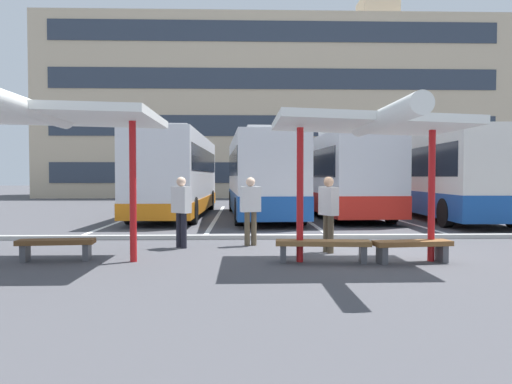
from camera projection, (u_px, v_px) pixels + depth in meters
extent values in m
plane|color=#47474C|center=(351.00, 251.00, 11.35)|extent=(160.00, 160.00, 0.00)
cube|color=#C6B293|center=(271.00, 113.00, 43.35)|extent=(38.36, 10.69, 14.77)
cube|color=#2D3847|center=(275.00, 173.00, 38.15)|extent=(35.29, 0.08, 1.62)
cube|color=#2D3847|center=(275.00, 126.00, 38.03)|extent=(35.29, 0.08, 1.62)
cube|color=#2D3847|center=(275.00, 79.00, 37.91)|extent=(35.29, 0.08, 1.62)
cube|color=#2D3847|center=(275.00, 31.00, 37.79)|extent=(35.29, 0.08, 1.62)
cube|color=#C6B293|center=(377.00, 16.00, 43.33)|extent=(3.20, 3.20, 2.80)
cube|color=silver|center=(178.00, 173.00, 21.34)|extent=(2.66, 10.99, 3.19)
cube|color=orange|center=(178.00, 203.00, 21.39)|extent=(2.70, 11.03, 0.57)
cube|color=black|center=(178.00, 161.00, 21.33)|extent=(2.68, 10.12, 0.95)
cube|color=black|center=(193.00, 167.00, 26.77)|extent=(2.17, 0.12, 1.92)
cube|color=silver|center=(172.00, 130.00, 19.92)|extent=(1.52, 2.23, 0.36)
cylinder|color=black|center=(168.00, 200.00, 25.25)|extent=(0.32, 1.01, 1.00)
cylinder|color=black|center=(211.00, 200.00, 25.27)|extent=(0.32, 1.01, 1.00)
cylinder|color=black|center=(131.00, 211.00, 17.51)|extent=(0.32, 1.01, 1.00)
cylinder|color=black|center=(193.00, 211.00, 17.53)|extent=(0.32, 1.01, 1.00)
cube|color=silver|center=(261.00, 175.00, 20.57)|extent=(2.98, 10.27, 3.05)
cube|color=#194C9E|center=(261.00, 201.00, 20.61)|extent=(3.03, 10.31, 0.82)
cube|color=black|center=(261.00, 164.00, 20.55)|extent=(2.97, 9.46, 1.01)
cube|color=black|center=(252.00, 168.00, 25.58)|extent=(2.15, 0.20, 1.83)
cube|color=silver|center=(264.00, 132.00, 19.25)|extent=(1.58, 2.28, 0.36)
cylinder|color=black|center=(232.00, 201.00, 23.98)|extent=(0.35, 1.01, 1.00)
cylinder|color=black|center=(277.00, 201.00, 24.17)|extent=(0.35, 1.01, 1.00)
cylinder|color=black|center=(239.00, 212.00, 17.06)|extent=(0.35, 1.01, 1.00)
cylinder|color=black|center=(301.00, 211.00, 17.24)|extent=(0.35, 1.01, 1.00)
cube|color=silver|center=(332.00, 175.00, 22.32)|extent=(3.15, 12.26, 3.10)
cube|color=red|center=(332.00, 199.00, 22.36)|extent=(3.19, 12.31, 0.80)
cube|color=black|center=(332.00, 165.00, 22.31)|extent=(3.13, 11.30, 1.12)
cube|color=black|center=(308.00, 169.00, 28.33)|extent=(2.21, 0.20, 1.86)
cube|color=silver|center=(341.00, 134.00, 20.75)|extent=(1.62, 2.28, 0.36)
cylinder|color=black|center=(292.00, 199.00, 26.73)|extent=(0.35, 1.01, 1.00)
cylinder|color=black|center=(333.00, 199.00, 26.92)|extent=(0.35, 1.01, 1.00)
cylinder|color=black|center=(330.00, 210.00, 17.82)|extent=(0.35, 1.01, 1.00)
cylinder|color=black|center=(391.00, 210.00, 18.00)|extent=(0.35, 1.01, 1.00)
cube|color=silver|center=(441.00, 174.00, 19.95)|extent=(2.88, 10.35, 3.15)
cube|color=#194C9E|center=(441.00, 201.00, 19.99)|extent=(2.92, 10.39, 0.88)
cube|color=black|center=(442.00, 163.00, 19.94)|extent=(2.88, 9.53, 1.14)
cube|color=black|center=(405.00, 167.00, 25.04)|extent=(2.21, 0.16, 1.89)
cube|color=silver|center=(455.00, 128.00, 18.61)|extent=(1.59, 2.25, 0.36)
cylinder|color=black|center=(390.00, 202.00, 23.54)|extent=(0.34, 1.01, 1.00)
cylinder|color=black|center=(438.00, 202.00, 23.52)|extent=(0.34, 1.01, 1.00)
cylinder|color=black|center=(446.00, 213.00, 16.48)|extent=(0.34, 1.01, 1.00)
cube|color=white|center=(132.00, 217.00, 20.67)|extent=(0.16, 14.00, 0.01)
cube|color=white|center=(217.00, 217.00, 20.78)|extent=(0.16, 14.00, 0.01)
cube|color=white|center=(302.00, 217.00, 20.88)|extent=(0.16, 14.00, 0.01)
cube|color=white|center=(385.00, 216.00, 20.98)|extent=(0.16, 14.00, 0.01)
cube|color=white|center=(468.00, 216.00, 21.09)|extent=(0.16, 14.00, 0.01)
cylinder|color=red|center=(133.00, 191.00, 9.85)|extent=(0.14, 0.14, 2.91)
cube|color=white|center=(52.00, 115.00, 9.75)|extent=(4.23, 2.97, 0.26)
cylinder|color=white|center=(22.00, 107.00, 8.42)|extent=(0.36, 4.23, 0.36)
cube|color=brown|center=(56.00, 242.00, 9.96)|extent=(1.56, 0.57, 0.10)
cube|color=#4C4C51|center=(25.00, 253.00, 9.89)|extent=(0.15, 0.35, 0.35)
cube|color=#4C4C51|center=(87.00, 252.00, 10.05)|extent=(0.15, 0.35, 0.35)
cylinder|color=red|center=(300.00, 195.00, 9.85)|extent=(0.14, 0.14, 2.74)
cylinder|color=red|center=(432.00, 195.00, 9.92)|extent=(0.14, 0.14, 2.74)
cube|color=white|center=(367.00, 124.00, 9.84)|extent=(3.72, 2.71, 0.28)
cylinder|color=white|center=(384.00, 118.00, 8.64)|extent=(0.36, 3.72, 0.36)
cube|color=brown|center=(323.00, 243.00, 9.79)|extent=(1.94, 0.59, 0.10)
cube|color=#4C4C51|center=(283.00, 253.00, 9.85)|extent=(0.15, 0.35, 0.35)
cube|color=#4C4C51|center=(363.00, 254.00, 9.75)|extent=(0.15, 0.35, 0.35)
cube|color=brown|center=(412.00, 243.00, 9.76)|extent=(1.63, 0.62, 0.10)
cube|color=#4C4C51|center=(382.00, 255.00, 9.67)|extent=(0.16, 0.35, 0.35)
cube|color=#4C4C51|center=(442.00, 253.00, 9.86)|extent=(0.16, 0.35, 0.35)
cube|color=#ADADA8|center=(334.00, 237.00, 13.49)|extent=(44.00, 0.24, 0.12)
cylinder|color=brown|center=(326.00, 233.00, 11.13)|extent=(0.14, 0.14, 0.86)
cylinder|color=brown|center=(331.00, 234.00, 10.98)|extent=(0.14, 0.14, 0.86)
cube|color=silver|center=(329.00, 201.00, 11.03)|extent=(0.41, 0.55, 0.65)
sphere|color=tan|center=(329.00, 182.00, 11.02)|extent=(0.23, 0.23, 0.23)
cylinder|color=brown|center=(247.00, 229.00, 12.17)|extent=(0.14, 0.14, 0.85)
cylinder|color=brown|center=(254.00, 229.00, 12.22)|extent=(0.14, 0.14, 0.85)
cube|color=silver|center=(250.00, 199.00, 12.17)|extent=(0.54, 0.35, 0.64)
sphere|color=beige|center=(250.00, 182.00, 12.16)|extent=(0.23, 0.23, 0.23)
cylinder|color=black|center=(179.00, 230.00, 11.83)|extent=(0.14, 0.14, 0.86)
cylinder|color=black|center=(184.00, 231.00, 11.72)|extent=(0.14, 0.14, 0.86)
cube|color=silver|center=(181.00, 200.00, 11.75)|extent=(0.52, 0.49, 0.64)
sphere|color=beige|center=(181.00, 182.00, 11.74)|extent=(0.23, 0.23, 0.23)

